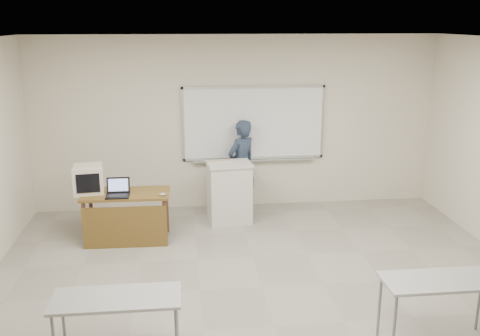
{
  "coord_description": "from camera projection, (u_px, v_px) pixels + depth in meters",
  "views": [
    {
      "loc": [
        -0.94,
        -5.08,
        3.23
      ],
      "look_at": [
        -0.14,
        2.2,
        1.19
      ],
      "focal_mm": 40.0,
      "sensor_mm": 36.0,
      "label": 1
    }
  ],
  "objects": [
    {
      "name": "floor",
      "position": [
        275.0,
        327.0,
        5.83
      ],
      "size": [
        7.0,
        8.0,
        0.01
      ],
      "primitive_type": "cube",
      "color": "gray",
      "rests_on": "ground"
    },
    {
      "name": "whiteboard",
      "position": [
        254.0,
        124.0,
        9.27
      ],
      "size": [
        2.48,
        0.1,
        1.31
      ],
      "color": "white",
      "rests_on": "floor"
    },
    {
      "name": "instructor_desk",
      "position": [
        126.0,
        210.0,
        7.89
      ],
      "size": [
        1.28,
        0.64,
        0.75
      ],
      "rotation": [
        0.0,
        0.0,
        -0.02
      ],
      "color": "brown",
      "rests_on": "floor"
    },
    {
      "name": "podium",
      "position": [
        229.0,
        192.0,
        8.74
      ],
      "size": [
        0.71,
        0.52,
        1.0
      ],
      "rotation": [
        0.0,
        0.0,
        0.11
      ],
      "color": "beige",
      "rests_on": "floor"
    },
    {
      "name": "crt_monitor",
      "position": [
        88.0,
        179.0,
        7.94
      ],
      "size": [
        0.44,
        0.48,
        0.41
      ],
      "rotation": [
        0.0,
        0.0,
        0.12
      ],
      "color": "beige",
      "rests_on": "instructor_desk"
    },
    {
      "name": "laptop",
      "position": [
        118.0,
        192.0,
        7.78
      ],
      "size": [
        0.34,
        0.31,
        0.25
      ],
      "rotation": [
        0.0,
        0.0,
        -0.0
      ],
      "color": "black",
      "rests_on": "instructor_desk"
    },
    {
      "name": "mouse",
      "position": [
        163.0,
        194.0,
        7.79
      ],
      "size": [
        0.12,
        0.08,
        0.04
      ],
      "primitive_type": "ellipsoid",
      "rotation": [
        0.0,
        0.0,
        -0.11
      ],
      "color": "gray",
      "rests_on": "instructor_desk"
    },
    {
      "name": "keyboard",
      "position": [
        220.0,
        161.0,
        8.66
      ],
      "size": [
        0.45,
        0.22,
        0.02
      ],
      "primitive_type": "cube",
      "rotation": [
        0.0,
        0.0,
        0.17
      ],
      "color": "beige",
      "rests_on": "podium"
    },
    {
      "name": "presenter",
      "position": [
        242.0,
        165.0,
        9.26
      ],
      "size": [
        0.69,
        0.65,
        1.59
      ],
      "primitive_type": "imported",
      "rotation": [
        0.0,
        0.0,
        3.78
      ],
      "color": "black",
      "rests_on": "floor"
    }
  ]
}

